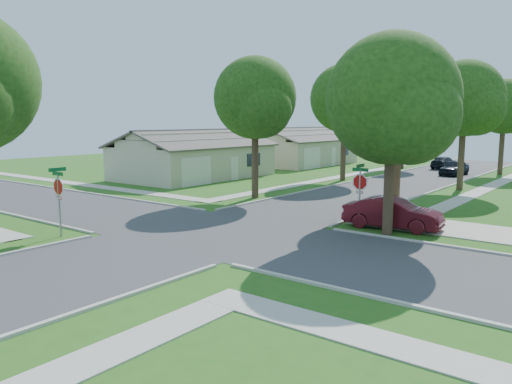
{
  "coord_description": "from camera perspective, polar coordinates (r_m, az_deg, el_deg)",
  "views": [
    {
      "loc": [
        14.73,
        -16.23,
        4.94
      ],
      "look_at": [
        0.53,
        2.28,
        1.6
      ],
      "focal_mm": 35.0,
      "sensor_mm": 36.0,
      "label": 1
    }
  ],
  "objects": [
    {
      "name": "tree_w_near",
      "position": [
        31.84,
        -0.03,
        10.27
      ],
      "size": [
        5.38,
        5.2,
        8.97
      ],
      "color": "#38281C",
      "rests_on": "ground"
    },
    {
      "name": "stop_sign_sw",
      "position": [
        22.78,
        -21.64,
        0.23
      ],
      "size": [
        1.05,
        0.8,
        2.98
      ],
      "color": "gray",
      "rests_on": "ground"
    },
    {
      "name": "car_driveway",
      "position": [
        23.79,
        15.36,
        -2.35
      ],
      "size": [
        4.56,
        2.04,
        1.45
      ],
      "primitive_type": "imported",
      "rotation": [
        0.0,
        0.0,
        1.69
      ],
      "color": "#531119",
      "rests_on": "ground"
    },
    {
      "name": "sidewalk_ne",
      "position": [
        43.38,
        25.76,
        0.83
      ],
      "size": [
        1.2,
        40.0,
        0.04
      ],
      "primitive_type": "cube",
      "color": "#9E9B91",
      "rests_on": "ground"
    },
    {
      "name": "house_nw_far",
      "position": [
        57.28,
        5.0,
        4.69
      ],
      "size": [
        8.42,
        13.6,
        4.23
      ],
      "color": "#AFA68A",
      "rests_on": "ground"
    },
    {
      "name": "ground",
      "position": [
        22.47,
        -4.64,
        -4.58
      ],
      "size": [
        100.0,
        100.0,
        0.0
      ],
      "primitive_type": "plane",
      "color": "#245A18",
      "rests_on": "ground"
    },
    {
      "name": "road_ns",
      "position": [
        22.47,
        -4.64,
        -4.57
      ],
      "size": [
        7.0,
        100.0,
        0.02
      ],
      "primitive_type": "cube",
      "color": "#333335",
      "rests_on": "ground"
    },
    {
      "name": "tree_e_far",
      "position": [
        51.23,
        26.56,
        8.46
      ],
      "size": [
        5.17,
        5.0,
        8.72
      ],
      "color": "#38281C",
      "rests_on": "ground"
    },
    {
      "name": "tree_e_mid",
      "position": [
        38.57,
        22.81,
        9.47
      ],
      "size": [
        5.59,
        5.4,
        9.21
      ],
      "color": "#38281C",
      "rests_on": "ground"
    },
    {
      "name": "house_nw_near",
      "position": [
        43.94,
        -7.04,
        3.62
      ],
      "size": [
        8.42,
        13.6,
        4.23
      ],
      "color": "#AFA68A",
      "rests_on": "ground"
    },
    {
      "name": "car_curb_east",
      "position": [
        48.95,
        21.72,
        2.61
      ],
      "size": [
        1.91,
        4.25,
        1.42
      ],
      "primitive_type": "imported",
      "rotation": [
        0.0,
        0.0,
        -0.06
      ],
      "color": "black",
      "rests_on": "ground"
    },
    {
      "name": "tree_w_far",
      "position": [
        53.85,
        16.57,
        8.42
      ],
      "size": [
        4.76,
        4.6,
        8.04
      ],
      "color": "#38281C",
      "rests_on": "ground"
    },
    {
      "name": "tree_w_mid",
      "position": [
        42.0,
        10.16,
        10.14
      ],
      "size": [
        5.8,
        5.6,
        9.56
      ],
      "color": "#38281C",
      "rests_on": "ground"
    },
    {
      "name": "stop_sign_ne",
      "position": [
        23.39,
        11.79,
        0.83
      ],
      "size": [
        1.05,
        0.8,
        2.98
      ],
      "color": "gray",
      "rests_on": "ground"
    },
    {
      "name": "car_curb_west",
      "position": [
        55.46,
        20.71,
        3.16
      ],
      "size": [
        1.97,
        4.35,
        1.24
      ],
      "primitive_type": "imported",
      "rotation": [
        0.0,
        0.0,
        3.09
      ],
      "color": "black",
      "rests_on": "ground"
    },
    {
      "name": "tree_ne_corner",
      "position": [
        22.09,
        15.43,
        9.55
      ],
      "size": [
        5.8,
        5.6,
        8.66
      ],
      "color": "#38281C",
      "rests_on": "ground"
    },
    {
      "name": "driveway",
      "position": [
        24.8,
        20.78,
        -3.82
      ],
      "size": [
        8.8,
        3.6,
        0.05
      ],
      "primitive_type": "cube",
      "color": "#9E9B91",
      "rests_on": "ground"
    },
    {
      "name": "tree_e_near",
      "position": [
        27.15,
        16.12,
        9.32
      ],
      "size": [
        4.97,
        4.8,
        8.28
      ],
      "color": "#38281C",
      "rests_on": "ground"
    },
    {
      "name": "sidewalk_nw",
      "position": [
        47.34,
        11.18,
        2.03
      ],
      "size": [
        1.2,
        40.0,
        0.04
      ],
      "primitive_type": "cube",
      "color": "#9E9B91",
      "rests_on": "ground"
    }
  ]
}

